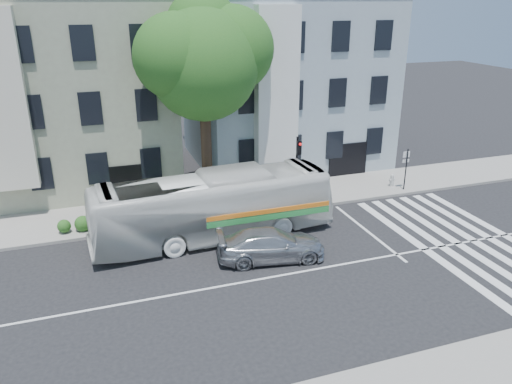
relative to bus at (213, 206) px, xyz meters
name	(u,v)px	position (x,y,z in m)	size (l,w,h in m)	color
ground	(259,280)	(0.74, -4.32, -1.59)	(120.00, 120.00, 0.00)	black
sidewalk_far	(211,205)	(0.74, 3.68, -1.51)	(80.00, 4.00, 0.15)	gray
building_left	(63,92)	(-6.26, 10.68, 3.91)	(12.00, 10.00, 11.00)	gray
building_right	(284,80)	(7.74, 10.68, 3.91)	(12.00, 10.00, 11.00)	#909FAC
street_tree	(203,58)	(0.80, 4.41, 6.25)	(7.30, 5.90, 11.10)	#2D2116
bus	(213,206)	(0.00, 0.00, 0.00)	(11.38, 2.66, 3.17)	silver
sedan	(271,245)	(1.82, -2.85, -0.91)	(4.68, 1.90, 1.36)	#B4B5BB
hedge	(154,214)	(-2.48, 2.48, -1.09)	(8.50, 0.84, 0.70)	#305A1D
traffic_signal	(298,161)	(5.38, 2.65, 0.85)	(0.38, 0.51, 3.77)	black
fire_hydrant	(392,180)	(11.68, 2.94, -1.05)	(0.42, 0.24, 0.74)	#B0B1AC
far_sign_pole	(406,164)	(12.03, 2.25, 0.13)	(0.44, 0.17, 2.46)	black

